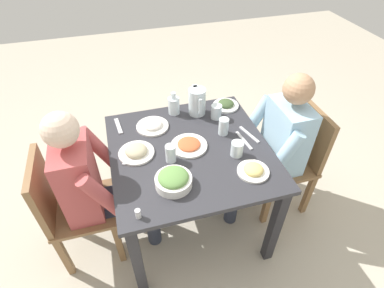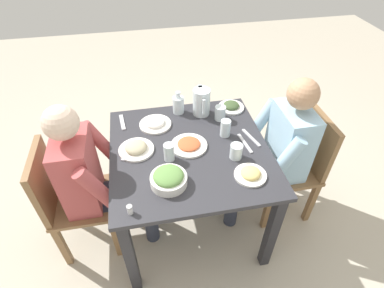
# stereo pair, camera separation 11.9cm
# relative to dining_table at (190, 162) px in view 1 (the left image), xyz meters

# --- Properties ---
(ground_plane) EXTENTS (8.00, 8.00, 0.00)m
(ground_plane) POSITION_rel_dining_table_xyz_m (0.00, 0.00, -0.63)
(ground_plane) COLOR #B7AD99
(dining_table) EXTENTS (0.97, 0.97, 0.74)m
(dining_table) POSITION_rel_dining_table_xyz_m (0.00, 0.00, 0.00)
(dining_table) COLOR #2D2D33
(dining_table) RESTS_ON ground_plane
(chair_near) EXTENTS (0.40, 0.40, 0.85)m
(chair_near) POSITION_rel_dining_table_xyz_m (0.01, -0.79, -0.15)
(chair_near) COLOR olive
(chair_near) RESTS_ON ground_plane
(chair_far) EXTENTS (0.40, 0.40, 0.85)m
(chair_far) POSITION_rel_dining_table_xyz_m (-0.01, 0.79, -0.15)
(chair_far) COLOR olive
(chair_far) RESTS_ON ground_plane
(diner_near) EXTENTS (0.48, 0.53, 1.15)m
(diner_near) POSITION_rel_dining_table_xyz_m (0.01, -0.59, -0.01)
(diner_near) COLOR #B24C4C
(diner_near) RESTS_ON ground_plane
(diner_far) EXTENTS (0.48, 0.53, 1.15)m
(diner_far) POSITION_rel_dining_table_xyz_m (-0.01, 0.59, -0.01)
(diner_far) COLOR #9EC6E0
(diner_far) RESTS_ON ground_plane
(water_pitcher) EXTENTS (0.16, 0.12, 0.19)m
(water_pitcher) POSITION_rel_dining_table_xyz_m (-0.35, 0.15, 0.21)
(water_pitcher) COLOR silver
(water_pitcher) RESTS_ON dining_table
(salad_bowl) EXTENTS (0.20, 0.20, 0.09)m
(salad_bowl) POSITION_rel_dining_table_xyz_m (0.26, -0.16, 0.16)
(salad_bowl) COLOR white
(salad_bowl) RESTS_ON dining_table
(plate_yoghurt) EXTENTS (0.21, 0.21, 0.05)m
(plate_yoghurt) POSITION_rel_dining_table_xyz_m (-0.28, -0.18, 0.13)
(plate_yoghurt) COLOR white
(plate_yoghurt) RESTS_ON dining_table
(plate_rice_curry) EXTENTS (0.23, 0.23, 0.04)m
(plate_rice_curry) POSITION_rel_dining_table_xyz_m (-0.02, 0.00, 0.13)
(plate_rice_curry) COLOR white
(plate_rice_curry) RESTS_ON dining_table
(plate_beans) EXTENTS (0.22, 0.22, 0.06)m
(plate_beans) POSITION_rel_dining_table_xyz_m (-0.05, -0.32, 0.13)
(plate_beans) COLOR white
(plate_beans) RESTS_ON dining_table
(plate_dolmas) EXTENTS (0.19, 0.19, 0.05)m
(plate_dolmas) POSITION_rel_dining_table_xyz_m (-0.38, 0.38, 0.13)
(plate_dolmas) COLOR white
(plate_dolmas) RESTS_ON dining_table
(plate_fries) EXTENTS (0.18, 0.18, 0.05)m
(plate_fries) POSITION_rel_dining_table_xyz_m (0.29, 0.29, 0.13)
(plate_fries) COLOR white
(plate_fries) RESTS_ON dining_table
(water_glass_by_pitcher) EXTENTS (0.07, 0.07, 0.09)m
(water_glass_by_pitcher) POSITION_rel_dining_table_xyz_m (0.12, 0.26, 0.16)
(water_glass_by_pitcher) COLOR silver
(water_glass_by_pitcher) RESTS_ON dining_table
(water_glass_far_left) EXTENTS (0.07, 0.07, 0.10)m
(water_glass_far_left) POSITION_rel_dining_table_xyz_m (-0.26, 0.26, 0.16)
(water_glass_far_left) COLOR silver
(water_glass_far_left) RESTS_ON dining_table
(water_glass_near_right) EXTENTS (0.06, 0.06, 0.11)m
(water_glass_near_right) POSITION_rel_dining_table_xyz_m (0.07, -0.13, 0.17)
(water_glass_near_right) COLOR silver
(water_glass_near_right) RESTS_ON dining_table
(water_glass_far_right) EXTENTS (0.07, 0.07, 0.11)m
(water_glass_far_right) POSITION_rel_dining_table_xyz_m (-0.09, 0.25, 0.17)
(water_glass_far_right) COLOR silver
(water_glass_far_right) RESTS_ON dining_table
(oil_carafe) EXTENTS (0.08, 0.08, 0.16)m
(oil_carafe) POSITION_rel_dining_table_xyz_m (-0.40, -0.01, 0.17)
(oil_carafe) COLOR silver
(oil_carafe) RESTS_ON dining_table
(salt_shaker) EXTENTS (0.03, 0.03, 0.05)m
(salt_shaker) POSITION_rel_dining_table_xyz_m (0.41, -0.38, 0.14)
(salt_shaker) COLOR white
(salt_shaker) RESTS_ON dining_table
(fork_near) EXTENTS (0.17, 0.09, 0.01)m
(fork_near) POSITION_rel_dining_table_xyz_m (-0.05, -0.37, 0.12)
(fork_near) COLOR silver
(fork_near) RESTS_ON dining_table
(knife_near) EXTENTS (0.18, 0.07, 0.01)m
(knife_near) POSITION_rel_dining_table_xyz_m (-0.03, 0.41, 0.12)
(knife_near) COLOR silver
(knife_near) RESTS_ON dining_table
(fork_far) EXTENTS (0.17, 0.04, 0.01)m
(fork_far) POSITION_rel_dining_table_xyz_m (-0.35, -0.40, 0.12)
(fork_far) COLOR silver
(fork_far) RESTS_ON dining_table
(knife_far) EXTENTS (0.19, 0.04, 0.01)m
(knife_far) POSITION_rel_dining_table_xyz_m (0.02, 0.35, 0.12)
(knife_far) COLOR silver
(knife_far) RESTS_ON dining_table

